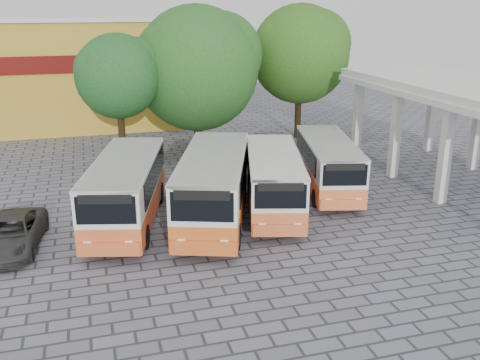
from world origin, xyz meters
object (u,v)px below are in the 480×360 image
object	(u,v)px
bus_centre_right	(274,178)
bus_far_right	(328,162)
bus_far_left	(126,187)
bus_centre_left	(214,183)
parked_car	(11,234)

from	to	relation	value
bus_centre_right	bus_far_right	bearing A→B (deg)	42.93
bus_far_left	bus_centre_left	bearing A→B (deg)	1.94
bus_far_left	bus_centre_right	xyz separation A→B (m)	(6.64, -0.29, -0.10)
bus_far_left	bus_centre_left	distance (m)	3.79
bus_far_left	parked_car	distance (m)	4.92
bus_far_left	bus_far_right	world-z (taller)	bus_far_left
bus_centre_right	bus_far_right	distance (m)	4.07
bus_centre_left	parked_car	world-z (taller)	bus_centre_left
bus_far_left	bus_centre_left	world-z (taller)	bus_centre_left
parked_car	bus_far_right	bearing A→B (deg)	18.09
bus_centre_left	bus_far_right	distance (m)	6.99
bus_far_left	bus_far_right	xyz separation A→B (m)	(10.26, 1.58, -0.14)
bus_far_left	bus_centre_right	distance (m)	6.65
bus_far_left	parked_car	size ratio (longest dim) A/B	1.82
bus_centre_right	bus_far_right	world-z (taller)	bus_centre_right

